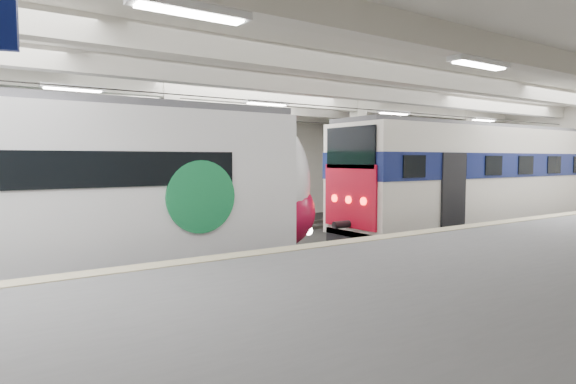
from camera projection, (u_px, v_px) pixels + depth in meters
station_hall at (339, 152)px, 13.06m from camera, size 36.00×24.00×5.75m
modern_emu at (86, 197)px, 11.14m from camera, size 13.69×2.83×4.42m
older_rer at (475, 178)px, 19.32m from camera, size 13.38×2.95×4.42m
far_train at (24, 180)px, 15.25m from camera, size 14.59×3.03×4.63m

